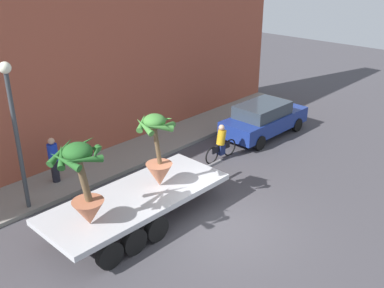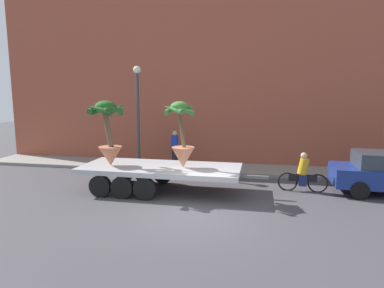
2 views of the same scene
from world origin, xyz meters
name	(u,v)px [view 1 (image 1 of 2)]	position (x,y,z in m)	size (l,w,h in m)	color
ground_plane	(224,227)	(0.00, 0.00, 0.00)	(60.00, 60.00, 0.00)	#423F44
sidewalk	(105,165)	(0.00, 6.10, 0.07)	(24.00, 2.20, 0.15)	gray
building_facade	(69,49)	(0.00, 7.80, 4.45)	(24.00, 1.20, 8.89)	#9E4C38
flatbed_trailer	(131,204)	(-1.89, 2.15, 0.77)	(7.05, 2.49, 0.98)	#B7BABF
potted_palm_rear	(83,184)	(-3.60, 1.90, 2.26)	(1.49, 1.53, 2.47)	#B26647
potted_palm_middle	(158,154)	(-0.78, 2.08, 2.12)	(1.24, 1.29, 2.45)	#C17251
cyclist	(221,144)	(3.69, 3.18, 0.67)	(1.84, 0.35, 1.54)	black
parked_car	(264,119)	(6.99, 3.38, 0.83)	(4.58, 1.95, 1.58)	navy
pedestrian_near_gate	(54,159)	(-2.09, 6.18, 1.04)	(0.36, 0.36, 1.71)	black
street_lamp	(14,119)	(-3.65, 5.30, 3.23)	(0.36, 0.36, 4.83)	#383D42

